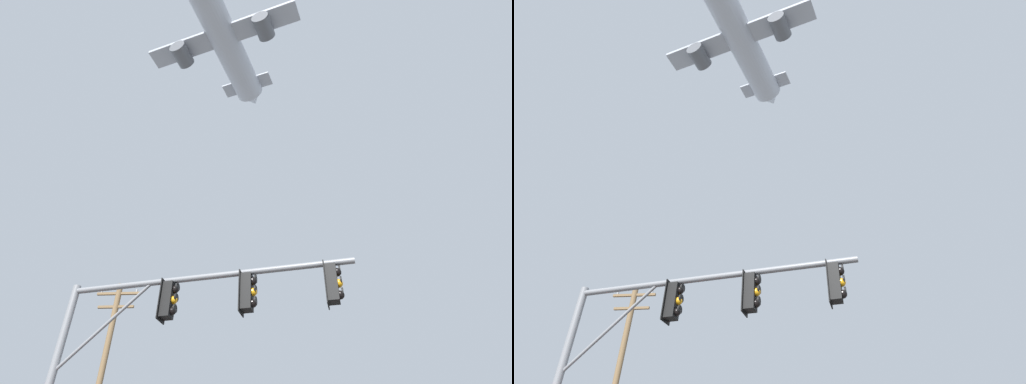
# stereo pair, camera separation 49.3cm
# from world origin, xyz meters

# --- Properties ---
(signal_pole_near) EXTENTS (7.31, 1.57, 6.28)m
(signal_pole_near) POSITION_xyz_m (-2.19, 5.95, 4.91)
(signal_pole_near) COLOR slate
(signal_pole_near) RESTS_ON ground
(airplane) EXTENTS (21.57, 27.92, 7.73)m
(airplane) POSITION_xyz_m (-6.16, 27.17, 53.99)
(airplane) COLOR #B7BCC6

